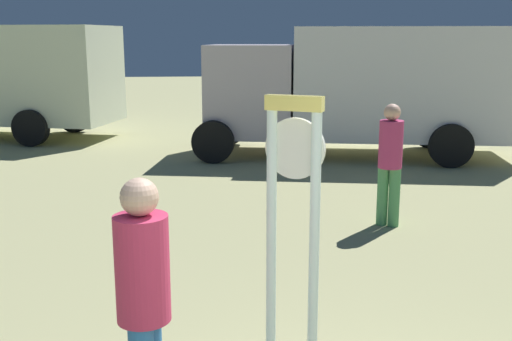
{
  "coord_description": "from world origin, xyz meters",
  "views": [
    {
      "loc": [
        -0.71,
        -2.27,
        2.61
      ],
      "look_at": [
        -0.01,
        4.19,
        1.2
      ],
      "focal_mm": 43.11,
      "sensor_mm": 36.0,
      "label": 1
    }
  ],
  "objects_px": {
    "person_distant": "(390,159)",
    "box_truck_near": "(366,86)",
    "person_near_clock": "(144,300)",
    "standing_clock": "(293,224)"
  },
  "relations": [
    {
      "from": "box_truck_near",
      "to": "person_distant",
      "type": "bearing_deg",
      "value": -102.18
    },
    {
      "from": "person_near_clock",
      "to": "box_truck_near",
      "type": "bearing_deg",
      "value": 66.52
    },
    {
      "from": "standing_clock",
      "to": "person_near_clock",
      "type": "relative_size",
      "value": 1.26
    },
    {
      "from": "box_truck_near",
      "to": "person_near_clock",
      "type": "bearing_deg",
      "value": -113.48
    },
    {
      "from": "person_distant",
      "to": "box_truck_near",
      "type": "relative_size",
      "value": 0.24
    },
    {
      "from": "person_distant",
      "to": "box_truck_near",
      "type": "bearing_deg",
      "value": 77.82
    },
    {
      "from": "person_near_clock",
      "to": "box_truck_near",
      "type": "xyz_separation_m",
      "value": [
        4.18,
        9.63,
        0.57
      ]
    },
    {
      "from": "standing_clock",
      "to": "box_truck_near",
      "type": "distance_m",
      "value": 9.85
    },
    {
      "from": "person_near_clock",
      "to": "person_distant",
      "type": "distance_m",
      "value": 5.41
    },
    {
      "from": "person_near_clock",
      "to": "box_truck_near",
      "type": "distance_m",
      "value": 10.52
    }
  ]
}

